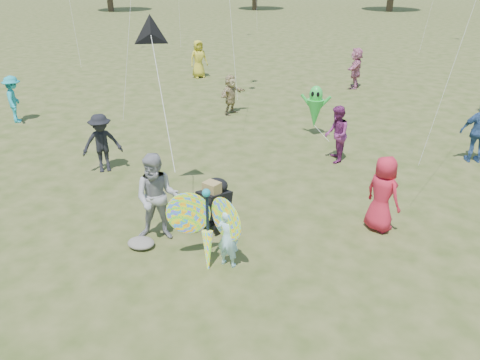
# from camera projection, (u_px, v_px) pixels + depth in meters

# --- Properties ---
(ground) EXTENTS (160.00, 160.00, 0.00)m
(ground) POSITION_uv_depth(u_px,v_px,m) (227.00, 262.00, 9.31)
(ground) COLOR #51592B
(ground) RESTS_ON ground
(child_girl) EXTENTS (0.49, 0.36, 1.23)m
(child_girl) POSITION_uv_depth(u_px,v_px,m) (228.00, 238.00, 8.96)
(child_girl) COLOR #ACE7F3
(child_girl) RESTS_ON ground
(adult_man) EXTENTS (1.11, 0.96, 1.93)m
(adult_man) POSITION_uv_depth(u_px,v_px,m) (157.00, 198.00, 9.71)
(adult_man) COLOR #949398
(adult_man) RESTS_ON ground
(grey_bag) EXTENTS (0.58, 0.47, 0.18)m
(grey_bag) POSITION_uv_depth(u_px,v_px,m) (141.00, 243.00, 9.76)
(grey_bag) COLOR slate
(grey_bag) RESTS_ON ground
(crowd_a) EXTENTS (1.00, 0.95, 1.72)m
(crowd_a) POSITION_uv_depth(u_px,v_px,m) (383.00, 194.00, 10.11)
(crowd_a) COLOR red
(crowd_a) RESTS_ON ground
(crowd_b) EXTENTS (1.24, 1.14, 1.68)m
(crowd_b) POSITION_uv_depth(u_px,v_px,m) (102.00, 143.00, 13.01)
(crowd_b) COLOR black
(crowd_b) RESTS_ON ground
(crowd_c) EXTENTS (1.18, 0.67, 1.89)m
(crowd_c) POSITION_uv_depth(u_px,v_px,m) (480.00, 131.00, 13.59)
(crowd_c) COLOR #33568D
(crowd_c) RESTS_ON ground
(crowd_d) EXTENTS (0.89, 1.49, 1.53)m
(crowd_d) POSITION_uv_depth(u_px,v_px,m) (231.00, 94.00, 18.09)
(crowd_d) COLOR tan
(crowd_d) RESTS_ON ground
(crowd_e) EXTENTS (0.81, 0.94, 1.69)m
(crowd_e) POSITION_uv_depth(u_px,v_px,m) (336.00, 134.00, 13.66)
(crowd_e) COLOR #7B2967
(crowd_e) RESTS_ON ground
(crowd_g) EXTENTS (1.07, 1.07, 1.87)m
(crowd_g) POSITION_uv_depth(u_px,v_px,m) (199.00, 59.00, 23.79)
(crowd_g) COLOR gold
(crowd_g) RESTS_ON ground
(crowd_i) EXTENTS (1.16, 1.27, 1.71)m
(crowd_i) POSITION_uv_depth(u_px,v_px,m) (14.00, 99.00, 17.11)
(crowd_i) COLOR teal
(crowd_i) RESTS_ON ground
(crowd_j) EXTENTS (0.62, 1.75, 1.86)m
(crowd_j) POSITION_uv_depth(u_px,v_px,m) (356.00, 68.00, 21.78)
(crowd_j) COLOR #C47090
(crowd_j) RESTS_ON ground
(jogging_stroller) EXTENTS (0.73, 1.13, 1.09)m
(jogging_stroller) POSITION_uv_depth(u_px,v_px,m) (214.00, 200.00, 10.39)
(jogging_stroller) COLOR black
(jogging_stroller) RESTS_ON ground
(butterfly_kite) EXTENTS (1.74, 0.75, 1.82)m
(butterfly_kite) POSITION_uv_depth(u_px,v_px,m) (207.00, 227.00, 8.91)
(butterfly_kite) COLOR red
(butterfly_kite) RESTS_ON ground
(delta_kite_rig) EXTENTS (1.55, 1.83, 2.87)m
(delta_kite_rig) POSITION_uv_depth(u_px,v_px,m) (151.00, 35.00, 9.99)
(delta_kite_rig) COLOR black
(delta_kite_rig) RESTS_ON ground
(alien_kite) EXTENTS (1.12, 0.69, 1.74)m
(alien_kite) POSITION_uv_depth(u_px,v_px,m) (315.00, 109.00, 15.63)
(alien_kite) COLOR green
(alien_kite) RESTS_ON ground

